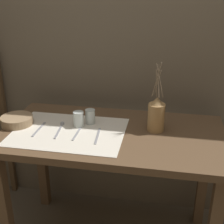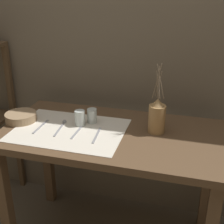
% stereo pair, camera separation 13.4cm
% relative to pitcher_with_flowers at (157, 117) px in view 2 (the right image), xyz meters
% --- Properties ---
extents(stone_wall_back, '(7.00, 0.06, 2.40)m').
position_rel_pitcher_with_flowers_xyz_m(stone_wall_back, '(-0.24, 0.38, 0.31)').
color(stone_wall_back, '#6B5E4C').
rests_on(stone_wall_back, ground_plane).
extents(wooden_table, '(1.25, 0.66, 0.79)m').
position_rel_pitcher_with_flowers_xyz_m(wooden_table, '(-0.24, -0.06, -0.21)').
color(wooden_table, brown).
rests_on(wooden_table, ground_plane).
extents(linen_cloth, '(0.62, 0.45, 0.00)m').
position_rel_pitcher_with_flowers_xyz_m(linen_cloth, '(-0.47, -0.11, -0.09)').
color(linen_cloth, silver).
rests_on(linen_cloth, wooden_table).
extents(pitcher_with_flowers, '(0.09, 0.09, 0.40)m').
position_rel_pitcher_with_flowers_xyz_m(pitcher_with_flowers, '(0.00, 0.00, 0.00)').
color(pitcher_with_flowers, '#A87F4C').
rests_on(pitcher_with_flowers, wooden_table).
extents(wooden_bowl, '(0.18, 0.18, 0.05)m').
position_rel_pitcher_with_flowers_xyz_m(wooden_bowl, '(-0.80, -0.07, -0.07)').
color(wooden_bowl, '#9E7F5B').
rests_on(wooden_bowl, wooden_table).
extents(glass_tumbler_near, '(0.06, 0.06, 0.09)m').
position_rel_pitcher_with_flowers_xyz_m(glass_tumbler_near, '(-0.44, -0.04, -0.05)').
color(glass_tumbler_near, silver).
rests_on(glass_tumbler_near, wooden_table).
extents(glass_tumbler_far, '(0.06, 0.06, 0.08)m').
position_rel_pitcher_with_flowers_xyz_m(glass_tumbler_far, '(-0.38, 0.02, -0.05)').
color(glass_tumbler_far, silver).
rests_on(glass_tumbler_far, wooden_table).
extents(fork_outer, '(0.01, 0.18, 0.00)m').
position_rel_pitcher_with_flowers_xyz_m(fork_outer, '(-0.65, -0.12, -0.09)').
color(fork_outer, '#939399').
rests_on(fork_outer, wooden_table).
extents(spoon_inner, '(0.04, 0.19, 0.02)m').
position_rel_pitcher_with_flowers_xyz_m(spoon_inner, '(-0.54, -0.06, -0.09)').
color(spoon_inner, '#939399').
rests_on(spoon_inner, wooden_table).
extents(spoon_outer, '(0.02, 0.19, 0.02)m').
position_rel_pitcher_with_flowers_xyz_m(spoon_outer, '(-0.42, -0.07, -0.09)').
color(spoon_outer, '#939399').
rests_on(spoon_outer, wooden_table).
extents(fork_inner, '(0.03, 0.18, 0.00)m').
position_rel_pitcher_with_flowers_xyz_m(fork_inner, '(-0.30, -0.14, -0.09)').
color(fork_inner, '#939399').
rests_on(fork_inner, wooden_table).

